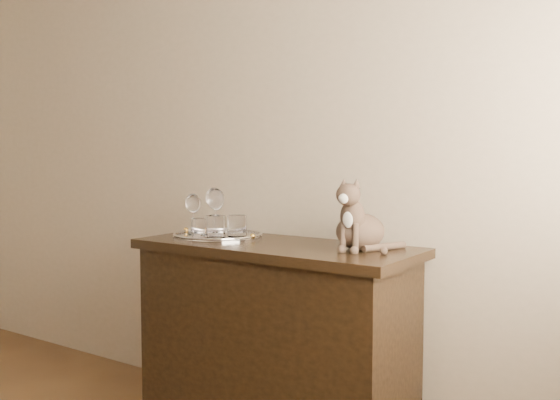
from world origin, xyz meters
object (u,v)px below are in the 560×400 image
Objects in this scene: wine_glass_a at (214,210)px; wine_glass_d at (216,211)px; tray at (218,236)px; tumbler_c at (237,226)px; sideboard at (275,343)px; cat at (361,213)px; tumbler_a at (215,227)px; tumbler_b at (200,228)px; wine_glass_c at (193,214)px.

wine_glass_d reaches higher than wine_glass_a.
tray is 1.93× the size of wine_glass_a.
tumbler_c is at bearing 6.81° from tray.
cat is at bearing 8.64° from sideboard.
tumbler_c is (0.05, 0.09, -0.00)m from tumbler_a.
tumbler_a is (0.07, -0.09, -0.06)m from wine_glass_d.
tray is at bearing -173.19° from tumbler_c.
cat reaches higher than tumbler_c.
tumbler_a is 1.14× the size of tumbler_b.
wine_glass_d reaches higher than tumbler_b.
wine_glass_c is at bearing -162.18° from tray.
tumbler_b is (0.03, -0.14, -0.06)m from wine_glass_d.
tumbler_b is (-0.05, -0.05, -0.01)m from tumbler_a.
tumbler_a is at bearing 43.79° from tumbler_b.
tray is at bearing -34.68° from wine_glass_d.
wine_glass_c is 1.91× the size of tumbler_a.
wine_glass_a is at bearing 81.45° from wine_glass_c.
tumbler_a is at bearing -51.02° from wine_glass_d.
cat is (0.37, 0.06, 0.57)m from sideboard.
tumbler_b is (0.00, -0.12, 0.05)m from tray.
wine_glass_c is 0.66× the size of cat.
tumbler_c is (0.13, -0.01, -0.06)m from wine_glass_d.
wine_glass_a is at bearing 131.82° from tumbler_a.
cat is (0.70, 0.04, 0.14)m from tray.
sideboard is 12.30× the size of tumbler_a.
tumbler_c is at bearing -21.05° from wine_glass_a.
wine_glass_d is at bearing 128.98° from tumbler_a.
sideboard is at bearing 2.19° from wine_glass_c.
tumbler_b reaches higher than tray.
wine_glass_a reaches higher than wine_glass_c.
tray is 0.13m from tumbler_b.
wine_glass_a is 2.13× the size of tumbler_a.
wine_glass_c reaches higher than tumbler_b.
sideboard is at bearing -6.13° from wine_glass_d.
wine_glass_a is 0.99× the size of wine_glass_d.
cat reaches higher than wine_glass_a.
wine_glass_d reaches higher than tray.
sideboard is 0.65m from wine_glass_d.
sideboard is at bearing -3.48° from tray.
tumbler_b is 0.30× the size of cat.
cat is (0.72, 0.02, 0.03)m from wine_glass_d.
tumbler_a reaches higher than tumbler_b.
tray is 4.10× the size of tumbler_a.
tumbler_c is 0.60m from cat.
tumbler_b is at bearing -169.11° from cat.
tumbler_a is at bearing -48.18° from wine_glass_a.
wine_glass_c is (-0.44, -0.02, 0.53)m from sideboard.
wine_glass_c reaches higher than tumbler_c.
tumbler_b is at bearing -78.94° from wine_glass_d.
sideboard is 0.69m from wine_glass_a.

